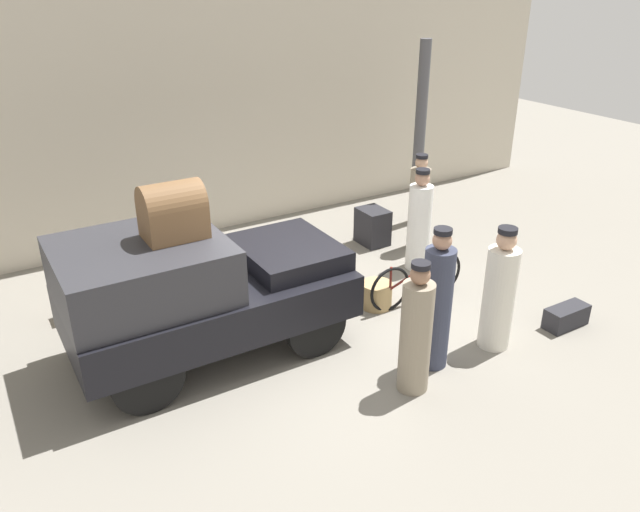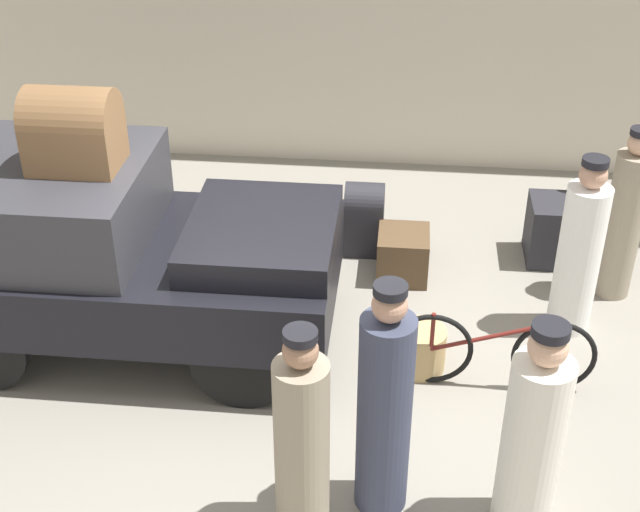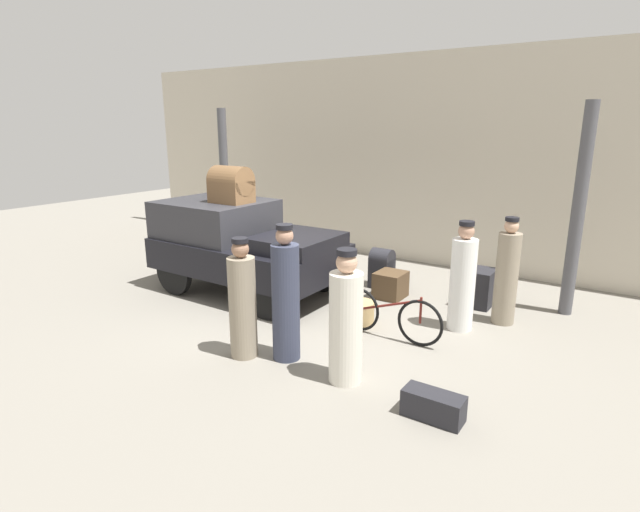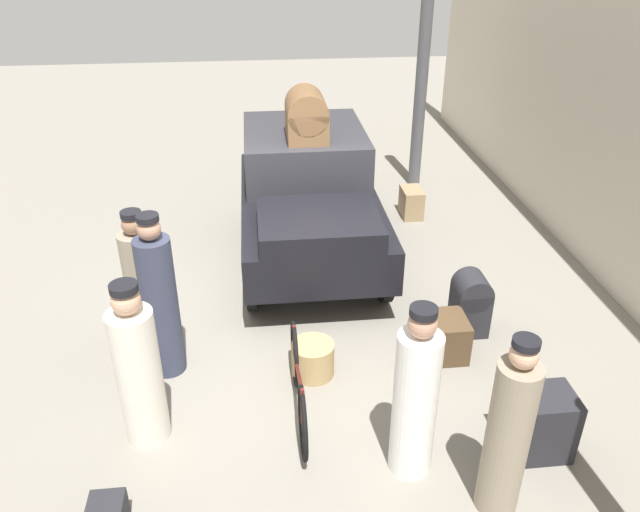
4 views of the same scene
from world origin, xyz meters
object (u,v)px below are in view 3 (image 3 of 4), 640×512
(porter_lifting_near_truck, at_px, (346,323))
(trunk_wicker_pale, at_px, (433,406))
(wicker_basket, at_px, (360,313))
(suitcase_tan_flat, at_px, (480,288))
(bicycle, at_px, (388,315))
(suitcase_black_upright, at_px, (258,252))
(porter_standing_middle, at_px, (463,281))
(porter_carrying_trunk, at_px, (507,275))
(porter_with_bicycle, at_px, (286,298))
(conductor_in_dark_uniform, at_px, (242,303))
(suitcase_small_leather, at_px, (391,285))
(trunk_umber_medium, at_px, (382,267))
(trunk_on_truck_roof, at_px, (231,185))
(truck, at_px, (240,243))

(porter_lifting_near_truck, height_order, trunk_wicker_pale, porter_lifting_near_truck)
(wicker_basket, xyz_separation_m, suitcase_tan_flat, (1.29, 1.91, 0.13))
(bicycle, distance_m, trunk_wicker_pale, 2.09)
(suitcase_black_upright, bearing_deg, porter_standing_middle, -13.59)
(porter_carrying_trunk, relative_size, trunk_wicker_pale, 2.61)
(porter_with_bicycle, distance_m, conductor_in_dark_uniform, 0.59)
(conductor_in_dark_uniform, xyz_separation_m, suitcase_tan_flat, (2.07, 3.71, -0.43))
(porter_lifting_near_truck, xyz_separation_m, trunk_wicker_pale, (1.20, -0.18, -0.61))
(suitcase_black_upright, bearing_deg, bicycle, -26.45)
(wicker_basket, xyz_separation_m, porter_lifting_near_truck, (0.72, -1.62, 0.57))
(suitcase_black_upright, height_order, suitcase_small_leather, suitcase_small_leather)
(porter_standing_middle, relative_size, trunk_umber_medium, 2.21)
(suitcase_black_upright, distance_m, trunk_on_truck_roof, 2.64)
(suitcase_small_leather, bearing_deg, conductor_in_dark_uniform, -100.62)
(porter_lifting_near_truck, xyz_separation_m, suitcase_black_upright, (-4.46, 3.58, -0.52))
(porter_standing_middle, xyz_separation_m, trunk_wicker_pale, (0.57, -2.53, -0.62))
(truck, xyz_separation_m, porter_carrying_trunk, (4.49, 1.14, -0.15))
(wicker_basket, distance_m, porter_with_bicycle, 1.69)
(porter_standing_middle, bearing_deg, bicycle, -129.43)
(wicker_basket, relative_size, trunk_on_truck_roof, 0.65)
(truck, relative_size, trunk_wicker_pale, 5.35)
(truck, height_order, porter_standing_middle, porter_standing_middle)
(porter_carrying_trunk, distance_m, trunk_on_truck_roof, 4.93)
(trunk_umber_medium, xyz_separation_m, trunk_on_truck_roof, (-2.23, -1.68, 1.57))
(trunk_on_truck_roof, bearing_deg, porter_with_bicycle, -34.20)
(bicycle, distance_m, trunk_on_truck_roof, 3.79)
(bicycle, xyz_separation_m, trunk_wicker_pale, (1.33, -1.61, -0.20))
(suitcase_tan_flat, bearing_deg, suitcase_small_leather, -161.80)
(porter_lifting_near_truck, xyz_separation_m, suitcase_tan_flat, (0.58, 3.53, -0.43))
(suitcase_black_upright, height_order, trunk_on_truck_roof, trunk_on_truck_roof)
(porter_carrying_trunk, height_order, porter_lifting_near_truck, porter_carrying_trunk)
(porter_lifting_near_truck, distance_m, trunk_wicker_pale, 1.36)
(porter_with_bicycle, xyz_separation_m, porter_lifting_near_truck, (0.97, -0.09, -0.09))
(suitcase_small_leather, xyz_separation_m, trunk_on_truck_roof, (-2.64, -1.23, 1.74))
(truck, relative_size, suitcase_small_leather, 6.45)
(bicycle, relative_size, porter_lifting_near_truck, 1.00)
(porter_carrying_trunk, relative_size, suitcase_black_upright, 3.48)
(bicycle, relative_size, porter_with_bicycle, 0.91)
(bicycle, xyz_separation_m, trunk_on_truck_roof, (-3.40, 0.40, 1.62))
(conductor_in_dark_uniform, distance_m, suitcase_black_upright, 4.82)
(trunk_on_truck_roof, bearing_deg, trunk_wicker_pale, -22.98)
(porter_standing_middle, bearing_deg, porter_carrying_trunk, 51.52)
(porter_with_bicycle, distance_m, trunk_on_truck_roof, 3.29)
(porter_carrying_trunk, distance_m, conductor_in_dark_uniform, 4.08)
(bicycle, xyz_separation_m, porter_lifting_near_truck, (0.13, -1.43, 0.40))
(truck, bearing_deg, bicycle, -7.03)
(truck, bearing_deg, trunk_umber_medium, 38.99)
(wicker_basket, height_order, trunk_wicker_pale, wicker_basket)
(trunk_wicker_pale, xyz_separation_m, suitcase_small_leather, (-2.08, 3.23, 0.09))
(porter_carrying_trunk, bearing_deg, suitcase_tan_flat, 133.68)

